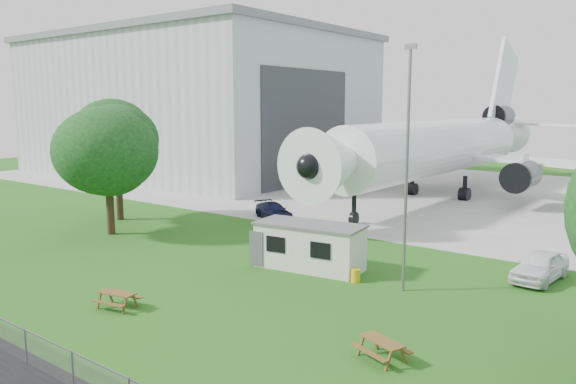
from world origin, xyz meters
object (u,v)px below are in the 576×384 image
Objects in this scene: airliner at (443,145)px; picnic_west at (118,308)px; picnic_east at (381,359)px; hangar at (196,104)px; site_cabin at (310,246)px.

picnic_west is at bearing -88.77° from airliner.
airliner reaches higher than picnic_east.
hangar is 62.38m from picnic_east.
site_cabin is 3.84× the size of picnic_west.
airliner is 40.29m from picnic_west.
airliner is 26.52× the size of picnic_east.
picnic_east is (12.20, 2.67, 0.00)m from picnic_west.
hangar is 36.21m from airliner.
hangar reaches higher than picnic_east.
picnic_west and picnic_east have the same top height.
hangar is at bearing 120.73° from picnic_west.
picnic_east is (8.85, -7.96, -1.31)m from site_cabin.
airliner is at bearing 128.94° from picnic_east.
hangar reaches higher than picnic_west.
hangar is at bearing 162.29° from picnic_east.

